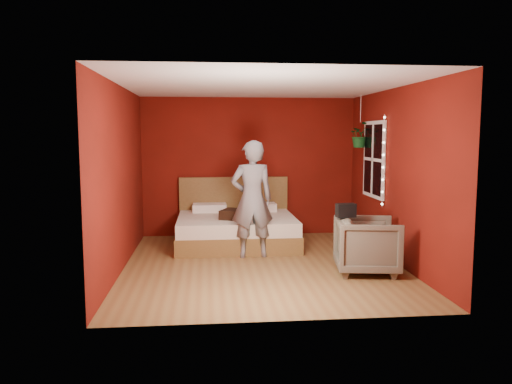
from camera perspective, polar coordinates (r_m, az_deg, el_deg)
The scene contains 10 objects.
floor at distance 7.44m, azimuth 0.68°, elevation -8.30°, with size 4.50×4.50×0.00m, color brown.
room_walls at distance 7.20m, azimuth 0.69°, elevation 4.73°, with size 4.04×4.54×2.62m.
window at distance 8.52m, azimuth 13.30°, elevation 3.64°, with size 0.05×0.97×1.27m.
fairy_lights at distance 8.01m, azimuth 14.34°, elevation 3.44°, with size 0.04×0.04×1.45m.
bed at distance 8.75m, azimuth -2.29°, elevation -4.09°, with size 2.03×1.73×1.12m.
person at distance 7.75m, azimuth -0.47°, elevation -0.83°, with size 0.67×0.44×1.82m, color slate.
armchair at distance 7.11m, azimuth 12.59°, elevation -5.97°, with size 0.82×0.85×0.77m, color #6A6554.
handbag at distance 7.03m, azimuth 10.23°, elevation -2.08°, with size 0.27×0.13×0.19m, color black.
throw_pillow at distance 8.36m, azimuth -2.35°, elevation -2.55°, with size 0.43×0.43×0.15m, color black.
hanging_plant at distance 8.96m, azimuth 11.81°, elevation 6.40°, with size 0.45×0.41×0.92m.
Camera 1 is at (-0.79, -7.15, 1.92)m, focal length 35.00 mm.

